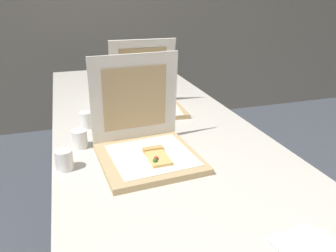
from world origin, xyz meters
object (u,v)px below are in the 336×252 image
at_px(pizza_box_middle, 146,100).
at_px(cup_white_near_center, 80,139).
at_px(pizza_box_front, 146,144).
at_px(napkin_pile, 311,249).
at_px(table, 152,133).
at_px(cup_white_mid, 86,120).
at_px(cup_white_near_left, 64,160).
at_px(cup_white_far, 98,95).

distance_m(pizza_box_middle, cup_white_near_center, 0.51).
bearing_deg(pizza_box_front, napkin_pile, -69.80).
bearing_deg(table, cup_white_mid, 169.37).
bearing_deg(napkin_pile, cup_white_near_left, 133.45).
distance_m(table, cup_white_mid, 0.30).
height_order(cup_white_near_center, cup_white_mid, same).
bearing_deg(cup_white_far, pizza_box_front, -82.85).
bearing_deg(pizza_box_front, pizza_box_middle, 71.99).
distance_m(table, pizza_box_middle, 0.23).
height_order(cup_white_near_left, napkin_pile, cup_white_near_left).
height_order(table, pizza_box_front, pizza_box_front).
bearing_deg(table, cup_white_far, 114.57).
height_order(table, napkin_pile, napkin_pile).
relative_size(pizza_box_front, napkin_pile, 2.24).
xyz_separation_m(table, pizza_box_front, (-0.10, -0.31, 0.10)).
relative_size(table, pizza_box_front, 6.72).
bearing_deg(cup_white_mid, cup_white_near_center, -101.70).
height_order(cup_white_far, cup_white_mid, same).
height_order(pizza_box_front, pizza_box_middle, pizza_box_front).
bearing_deg(cup_white_far, cup_white_mid, -104.02).
height_order(table, cup_white_near_center, cup_white_near_center).
bearing_deg(pizza_box_front, table, 67.77).
relative_size(cup_white_mid, napkin_pile, 0.44).
height_order(cup_white_near_left, cup_white_mid, same).
xyz_separation_m(pizza_box_middle, cup_white_near_left, (-0.42, -0.52, -0.02)).
relative_size(table, cup_white_far, 34.16).
distance_m(cup_white_near_left, cup_white_mid, 0.38).
bearing_deg(cup_white_near_left, table, 38.39).
xyz_separation_m(pizza_box_middle, cup_white_mid, (-0.31, -0.16, -0.02)).
height_order(table, cup_white_far, cup_white_far).
distance_m(cup_white_near_center, napkin_pile, 0.88).
bearing_deg(pizza_box_middle, cup_white_near_center, -133.04).
bearing_deg(cup_white_near_left, pizza_box_front, 0.51).
xyz_separation_m(cup_white_mid, napkin_pile, (0.44, -0.93, -0.03)).
distance_m(table, pizza_box_front, 0.34).
relative_size(pizza_box_front, cup_white_far, 5.08).
bearing_deg(cup_white_near_center, cup_white_near_left, -110.96).
xyz_separation_m(table, napkin_pile, (0.15, -0.88, 0.05)).
bearing_deg(cup_white_near_center, cup_white_mid, 78.30).
relative_size(pizza_box_front, pizza_box_middle, 1.02).
relative_size(pizza_box_middle, cup_white_near_center, 4.96).
xyz_separation_m(table, cup_white_mid, (-0.29, 0.05, 0.08)).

